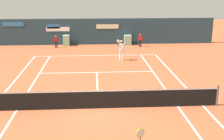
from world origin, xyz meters
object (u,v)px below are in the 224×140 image
Objects in this scene: ball_kid_right_post at (140,39)px; player_on_baseline at (121,49)px; ball_kid_centre_post at (56,41)px; tennis_ball_mid_court at (61,77)px.

player_on_baseline is at bearing 69.15° from ball_kid_right_post.
ball_kid_centre_post reaches higher than tennis_ball_mid_court.
ball_kid_right_post is 1.06× the size of ball_kid_centre_post.
player_on_baseline is at bearing 126.46° from ball_kid_centre_post.
ball_kid_centre_post is (-5.91, 5.57, -0.28)m from player_on_baseline.
tennis_ball_mid_court is at bearing 88.06° from ball_kid_centre_post.
ball_kid_right_post is at bearing -105.46° from player_on_baseline.
player_on_baseline is 8.13m from ball_kid_centre_post.
tennis_ball_mid_court is (-6.92, -9.91, -0.72)m from ball_kid_right_post.
ball_kid_right_post is 12.11m from tennis_ball_mid_court.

